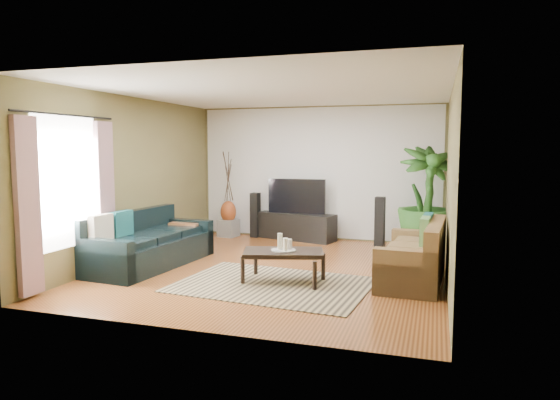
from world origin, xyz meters
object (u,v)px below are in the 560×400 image
at_px(speaker_left, 255,215).
at_px(vase, 228,212).
at_px(speaker_right, 380,223).
at_px(potted_plant, 427,199).
at_px(coffee_table, 283,266).
at_px(television, 297,196).
at_px(pedestal, 228,228).
at_px(tv_stand, 297,226).
at_px(sofa_right, 412,251).
at_px(sofa_left, 150,239).
at_px(side_table, 189,237).

xyz_separation_m(speaker_left, vase, (-0.56, -0.11, 0.06)).
xyz_separation_m(speaker_right, potted_plant, (0.82, -0.04, 0.47)).
bearing_deg(coffee_table, television, 86.66).
bearing_deg(pedestal, television, 4.29).
bearing_deg(tv_stand, speaker_left, -165.42).
height_order(sofa_right, tv_stand, sofa_right).
distance_m(sofa_left, side_table, 1.09).
relative_size(tv_stand, vase, 3.51).
relative_size(television, speaker_left, 1.27).
bearing_deg(sofa_right, sofa_left, -82.60).
xyz_separation_m(speaker_left, side_table, (-0.60, -1.80, -0.19)).
bearing_deg(potted_plant, pedestal, 175.48).
height_order(speaker_left, potted_plant, potted_plant).
distance_m(speaker_right, side_table, 3.51).
relative_size(pedestal, side_table, 0.64).
xyz_separation_m(sofa_left, potted_plant, (4.14, 2.46, 0.52)).
bearing_deg(pedestal, speaker_left, 10.81).
distance_m(tv_stand, side_table, 2.34).
relative_size(television, vase, 2.57).
relative_size(pedestal, vase, 0.78).
height_order(sofa_right, speaker_right, speaker_right).
xyz_separation_m(potted_plant, pedestal, (-3.99, 0.32, -0.77)).
distance_m(potted_plant, pedestal, 4.08).
height_order(television, pedestal, television).
bearing_deg(sofa_left, sofa_right, -81.38).
distance_m(tv_stand, speaker_right, 1.77).
bearing_deg(side_table, coffee_table, -32.42).
bearing_deg(vase, tv_stand, 4.29).
relative_size(sofa_left, television, 1.94).
bearing_deg(tv_stand, side_table, -115.09).
relative_size(coffee_table, vase, 2.38).
height_order(coffee_table, vase, vase).
bearing_deg(potted_plant, speaker_right, 177.09).
bearing_deg(side_table, speaker_left, 71.66).
relative_size(sofa_left, side_table, 4.11).
xyz_separation_m(coffee_table, tv_stand, (-0.71, 3.20, 0.05)).
bearing_deg(sofa_right, speaker_right, -159.13).
xyz_separation_m(speaker_right, side_table, (-3.21, -1.42, -0.20)).
height_order(sofa_right, speaker_left, speaker_left).
bearing_deg(sofa_left, speaker_right, -48.20).
relative_size(coffee_table, side_table, 1.96).
bearing_deg(side_table, potted_plant, 18.92).
relative_size(television, pedestal, 3.29).
height_order(vase, side_table, vase).
bearing_deg(pedestal, potted_plant, -4.52).
relative_size(vase, side_table, 0.82).
distance_m(sofa_right, side_table, 3.98).
relative_size(sofa_right, side_table, 3.16).
distance_m(television, vase, 1.51).
distance_m(coffee_table, side_table, 2.60).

